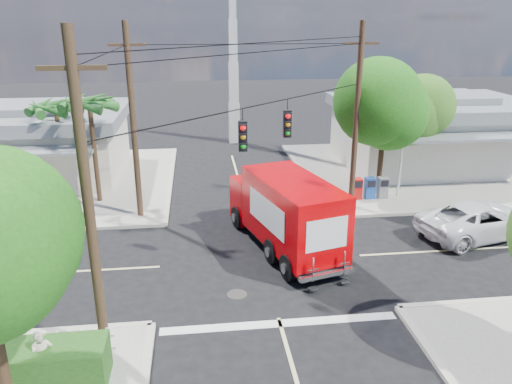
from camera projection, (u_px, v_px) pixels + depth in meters
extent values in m
plane|color=black|center=(262.00, 261.00, 19.73)|extent=(120.00, 120.00, 0.00)
cube|color=gray|center=(413.00, 170.00, 31.26)|extent=(14.00, 14.00, 0.14)
cube|color=#B3AE9F|center=(303.00, 174.00, 30.47)|extent=(0.25, 14.00, 0.14)
cube|color=#B3AE9F|center=(471.00, 210.00, 24.70)|extent=(14.00, 0.25, 0.14)
cube|color=gray|center=(48.00, 183.00, 28.76)|extent=(14.00, 14.00, 0.14)
cube|color=#B3AE9F|center=(171.00, 179.00, 29.56)|extent=(0.25, 14.00, 0.14)
cube|color=#B3AE9F|center=(6.00, 232.00, 22.21)|extent=(14.00, 0.25, 0.14)
cube|color=beige|center=(240.00, 182.00, 29.10)|extent=(0.12, 12.00, 0.01)
cube|color=beige|center=(499.00, 248.00, 20.86)|extent=(12.00, 0.12, 0.01)
cube|color=silver|center=(280.00, 323.00, 15.70)|extent=(7.50, 0.40, 0.01)
cube|color=silver|center=(432.00, 138.00, 31.78)|extent=(11.00, 8.00, 3.40)
cube|color=gray|center=(435.00, 106.00, 31.10)|extent=(11.80, 8.80, 0.70)
cube|color=gray|center=(436.00, 98.00, 30.94)|extent=(6.05, 4.40, 0.50)
cube|color=gray|center=(475.00, 137.00, 26.79)|extent=(9.90, 1.80, 0.15)
cylinder|color=silver|center=(400.00, 170.00, 26.02)|extent=(0.12, 0.12, 2.90)
cube|color=beige|center=(34.00, 149.00, 29.50)|extent=(10.00, 8.00, 3.20)
cube|color=gray|center=(29.00, 116.00, 28.86)|extent=(10.80, 8.80, 0.70)
cube|color=gray|center=(27.00, 108.00, 28.69)|extent=(5.50, 4.40, 0.50)
cube|color=gray|center=(1.00, 152.00, 24.55)|extent=(9.00, 1.80, 0.15)
cylinder|color=silver|center=(84.00, 180.00, 24.70)|extent=(0.12, 0.12, 2.70)
cube|color=silver|center=(234.00, 123.00, 38.03)|extent=(0.80, 0.80, 3.00)
cube|color=silver|center=(234.00, 83.00, 37.03)|extent=(0.70, 0.70, 3.00)
cube|color=silver|center=(233.00, 41.00, 36.04)|extent=(0.60, 0.60, 3.00)
cylinder|color=#422D1C|center=(381.00, 157.00, 26.19)|extent=(0.28, 0.28, 4.10)
sphere|color=#1B5512|center=(385.00, 108.00, 25.35)|extent=(4.10, 4.10, 4.10)
sphere|color=#1B5512|center=(377.00, 103.00, 25.40)|extent=(3.33, 3.33, 3.33)
sphere|color=#1B5512|center=(394.00, 112.00, 25.15)|extent=(3.58, 3.58, 3.58)
cylinder|color=#422D1C|center=(411.00, 150.00, 28.63)|extent=(0.28, 0.28, 3.58)
sphere|color=#316B1A|center=(415.00, 111.00, 27.89)|extent=(3.58, 3.58, 3.58)
sphere|color=#316B1A|center=(407.00, 106.00, 27.96)|extent=(2.91, 2.91, 2.91)
sphere|color=#316B1A|center=(423.00, 114.00, 27.69)|extent=(3.14, 3.14, 3.14)
cylinder|color=#422D1C|center=(95.00, 154.00, 25.03)|extent=(0.24, 0.24, 5.00)
cone|color=#266223|center=(108.00, 101.00, 24.27)|extent=(0.50, 2.06, 0.98)
cone|color=#266223|center=(103.00, 99.00, 24.89)|extent=(1.92, 1.68, 0.98)
cone|color=#266223|center=(88.00, 99.00, 24.97)|extent=(2.12, 0.95, 0.98)
cone|color=#266223|center=(74.00, 101.00, 24.44)|extent=(1.34, 2.07, 0.98)
cone|color=#266223|center=(70.00, 103.00, 23.71)|extent=(1.34, 2.07, 0.98)
cone|color=#266223|center=(81.00, 105.00, 23.33)|extent=(2.12, 0.95, 0.98)
cone|color=#266223|center=(98.00, 104.00, 23.58)|extent=(1.92, 1.68, 0.98)
cylinder|color=#422D1C|center=(61.00, 151.00, 26.28)|extent=(0.24, 0.24, 4.60)
cone|color=#266223|center=(74.00, 105.00, 25.58)|extent=(0.50, 2.06, 0.98)
cone|color=#266223|center=(70.00, 103.00, 26.20)|extent=(1.92, 1.68, 0.98)
cone|color=#266223|center=(56.00, 103.00, 26.28)|extent=(2.12, 0.95, 0.98)
cone|color=#266223|center=(41.00, 105.00, 25.76)|extent=(1.34, 2.07, 0.98)
cone|color=#266223|center=(37.00, 107.00, 25.02)|extent=(1.34, 2.07, 0.98)
cone|color=#266223|center=(47.00, 109.00, 24.64)|extent=(2.12, 0.95, 0.98)
cone|color=#266223|center=(63.00, 108.00, 24.89)|extent=(1.92, 1.68, 0.98)
cylinder|color=#473321|center=(89.00, 208.00, 12.78)|extent=(0.28, 0.28, 9.00)
cube|color=#473321|center=(72.00, 68.00, 11.62)|extent=(1.60, 0.12, 0.12)
cylinder|color=#473321|center=(356.00, 120.00, 23.70)|extent=(0.28, 0.28, 9.00)
cube|color=#473321|center=(361.00, 43.00, 22.54)|extent=(1.60, 0.12, 0.12)
cylinder|color=#473321|center=(133.00, 125.00, 22.52)|extent=(0.28, 0.28, 9.00)
cube|color=#473321|center=(127.00, 45.00, 21.36)|extent=(1.60, 0.12, 0.12)
cylinder|color=black|center=(263.00, 104.00, 17.68)|extent=(10.43, 10.43, 0.04)
cube|color=black|center=(243.00, 136.00, 17.15)|extent=(0.30, 0.24, 1.05)
sphere|color=red|center=(243.00, 128.00, 16.91)|extent=(0.20, 0.20, 0.20)
cube|color=black|center=(287.00, 124.00, 19.15)|extent=(0.30, 0.24, 1.05)
sphere|color=red|center=(288.00, 116.00, 18.91)|extent=(0.20, 0.20, 0.20)
cube|color=silver|center=(3.00, 356.00, 13.44)|extent=(5.94, 0.05, 0.08)
cube|color=silver|center=(1.00, 343.00, 13.31)|extent=(5.94, 0.05, 0.08)
cube|color=silver|center=(109.00, 343.00, 13.71)|extent=(0.09, 0.06, 1.00)
cube|color=#B1100E|center=(357.00, 188.00, 25.97)|extent=(0.50, 0.50, 1.10)
cube|color=#19479D|center=(370.00, 188.00, 26.05)|extent=(0.50, 0.50, 1.10)
cube|color=slate|center=(383.00, 187.00, 26.13)|extent=(0.50, 0.50, 1.10)
cube|color=black|center=(283.00, 236.00, 20.82)|extent=(3.92, 7.38, 0.23)
cube|color=#C90005|center=(258.00, 198.00, 22.99)|extent=(2.51, 2.07, 2.00)
cube|color=black|center=(252.00, 187.00, 23.42)|extent=(1.90, 0.73, 0.86)
cube|color=silver|center=(251.00, 205.00, 23.91)|extent=(2.04, 0.67, 0.32)
cube|color=#C90005|center=(293.00, 212.00, 19.65)|extent=(3.60, 5.68, 2.63)
cube|color=white|center=(318.00, 205.00, 20.03)|extent=(0.90, 3.15, 1.18)
cube|color=white|center=(266.00, 213.00, 19.19)|extent=(0.90, 3.15, 1.18)
cube|color=white|center=(327.00, 234.00, 17.30)|extent=(1.58, 0.46, 1.18)
cube|color=silver|center=(327.00, 274.00, 17.69)|extent=(2.16, 0.81, 0.16)
cube|color=silver|center=(313.00, 270.00, 17.24)|extent=(0.41, 0.16, 0.91)
cube|color=silver|center=(344.00, 263.00, 17.70)|extent=(0.41, 0.16, 0.91)
cylinder|color=black|center=(238.00, 217.00, 22.73)|extent=(0.55, 1.04, 1.00)
cylinder|color=black|center=(279.00, 211.00, 23.49)|extent=(0.55, 1.04, 1.00)
cylinder|color=black|center=(288.00, 268.00, 18.15)|extent=(0.55, 1.04, 1.00)
cylinder|color=black|center=(338.00, 258.00, 18.90)|extent=(0.55, 1.04, 1.00)
imported|color=silver|center=(479.00, 220.00, 21.72)|extent=(6.01, 3.86, 1.54)
imported|color=beige|center=(43.00, 359.00, 12.62)|extent=(0.70, 0.62, 1.60)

